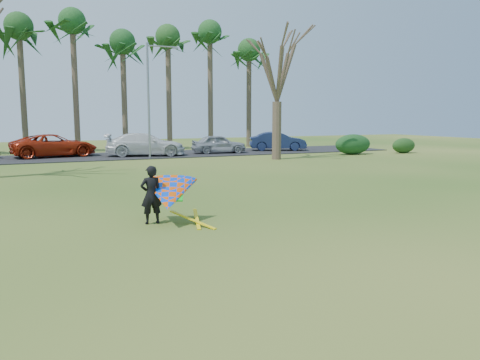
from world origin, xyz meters
name	(u,v)px	position (x,y,z in m)	size (l,w,h in m)	color
ground	(271,230)	(0.00, 0.00, 0.00)	(100.00, 100.00, 0.00)	#1A4C10
parking_strip	(114,156)	(0.00, 25.00, 0.03)	(46.00, 7.00, 0.06)	black
palm_4	(19,28)	(-6.00, 31.00, 9.85)	(4.84, 4.84, 11.54)	#4B3E2D
palm_5	(72,23)	(-2.00, 31.00, 10.52)	(4.84, 4.84, 12.24)	#4F3E2F
palm_6	(122,43)	(2.00, 31.00, 9.17)	(4.84, 4.84, 10.84)	#4D3C2E
palm_7	(168,38)	(6.00, 31.00, 9.85)	(4.84, 4.84, 11.54)	brown
palm_8	(210,34)	(10.00, 31.00, 10.52)	(4.84, 4.84, 12.24)	#4E3F2E
palm_9	(249,51)	(14.00, 31.00, 9.17)	(4.84, 4.84, 10.84)	#493A2C
bare_tree_right	(277,63)	(10.00, 18.00, 6.57)	(6.27, 6.27, 9.21)	#49392B
streetlight	(151,95)	(2.16, 22.00, 4.46)	(2.28, 0.18, 8.00)	gray
hedge_near	(353,144)	(17.50, 19.21, 0.80)	(3.18, 1.44, 1.59)	#163C1A
hedge_far	(404,146)	(22.13, 18.59, 0.61)	(2.20, 1.04, 1.22)	#183A15
car_2	(54,145)	(-4.10, 25.86, 0.88)	(2.74, 5.93, 1.65)	#A9250D
car_3	(146,144)	(2.16, 24.01, 0.90)	(2.37, 5.82, 1.69)	silver
car_4	(219,144)	(8.10, 24.14, 0.79)	(1.74, 4.31, 1.47)	#9A9FA7
car_5	(278,141)	(13.80, 24.75, 0.85)	(1.68, 4.81, 1.58)	#18244A
kite_flyer	(167,194)	(-2.29, 1.85, 0.84)	(2.13, 2.39, 2.02)	black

